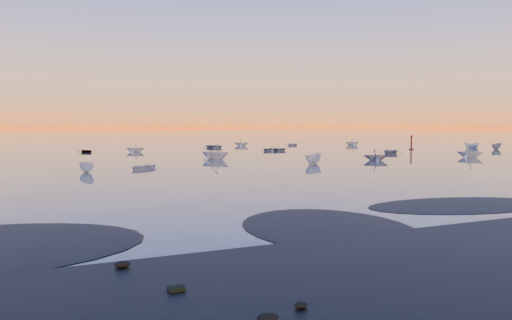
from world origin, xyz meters
TOP-DOWN VIEW (x-y plane):
  - ground at (0.00, 100.00)m, footprint 600.00×600.00m
  - mud_lobes at (0.00, -1.00)m, footprint 140.00×6.00m
  - moored_fleet at (0.00, 53.00)m, footprint 124.00×58.00m
  - boat_near_center at (10.12, 30.30)m, footprint 3.42×3.73m
  - boat_near_right at (36.05, 31.15)m, footprint 3.89×3.17m
  - channel_marker at (44.21, 51.96)m, footprint 0.81×0.81m

SIDE VIEW (x-z plane):
  - ground at x=0.00m, z-range 0.00..0.00m
  - moored_fleet at x=0.00m, z-range -0.60..0.60m
  - boat_near_center at x=10.12m, z-range -0.62..0.62m
  - boat_near_right at x=36.05m, z-range -0.62..0.62m
  - mud_lobes at x=0.00m, z-range -0.03..0.05m
  - channel_marker at x=44.21m, z-range -0.30..2.57m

